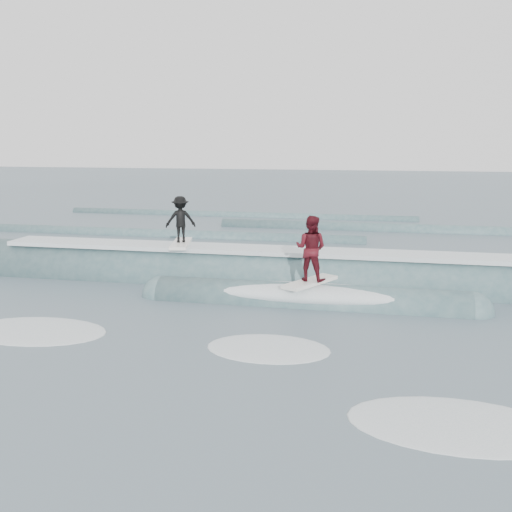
# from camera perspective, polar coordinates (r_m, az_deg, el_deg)

# --- Properties ---
(ground) EXTENTS (160.00, 160.00, 0.00)m
(ground) POSITION_cam_1_polar(r_m,az_deg,el_deg) (13.61, -4.21, -8.53)
(ground) COLOR #435761
(ground) RESTS_ON ground
(breaking_wave) EXTENTS (22.08, 3.88, 2.20)m
(breaking_wave) POSITION_cam_1_polar(r_m,az_deg,el_deg) (18.59, 1.34, -2.87)
(breaking_wave) COLOR #3A5A61
(breaking_wave) RESTS_ON ground
(surfer_black) EXTENTS (1.15, 2.07, 1.65)m
(surfer_black) POSITION_cam_1_polar(r_m,az_deg,el_deg) (19.38, -7.55, 3.40)
(surfer_black) COLOR white
(surfer_black) RESTS_ON ground
(surfer_red) EXTENTS (1.48, 2.01, 1.98)m
(surfer_red) POSITION_cam_1_polar(r_m,az_deg,el_deg) (16.29, 5.50, 0.49)
(surfer_red) COLOR white
(surfer_red) RESTS_ON ground
(whitewater) EXTENTS (15.04, 5.19, 0.10)m
(whitewater) POSITION_cam_1_polar(r_m,az_deg,el_deg) (12.80, -6.55, -9.90)
(whitewater) COLOR white
(whitewater) RESTS_ON ground
(far_swells) EXTENTS (36.09, 8.65, 0.80)m
(far_swells) POSITION_cam_1_polar(r_m,az_deg,el_deg) (30.63, 3.14, 2.74)
(far_swells) COLOR #3A5A61
(far_swells) RESTS_ON ground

